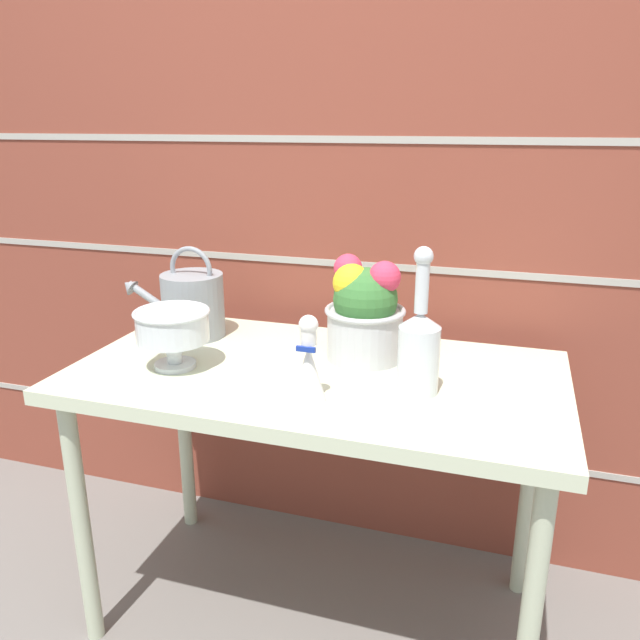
{
  "coord_description": "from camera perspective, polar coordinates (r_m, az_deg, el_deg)",
  "views": [
    {
      "loc": [
        0.44,
        -1.37,
        1.33
      ],
      "look_at": [
        0.0,
        0.03,
        0.86
      ],
      "focal_mm": 35.0,
      "sensor_mm": 36.0,
      "label": 1
    }
  ],
  "objects": [
    {
      "name": "figurine_vase",
      "position": [
        1.36,
        -1.04,
        -4.28
      ],
      "size": [
        0.08,
        0.08,
        0.2
      ],
      "color": "white",
      "rests_on": "patio_table"
    },
    {
      "name": "ground_plane",
      "position": [
        1.96,
        -0.31,
        -25.0
      ],
      "size": [
        12.0,
        12.0,
        0.0
      ],
      "primitive_type": "plane",
      "color": "slate"
    },
    {
      "name": "watering_can",
      "position": [
        1.81,
        -11.64,
        1.49
      ],
      "size": [
        0.32,
        0.18,
        0.26
      ],
      "color": "gray",
      "rests_on": "patio_table"
    },
    {
      "name": "patio_table",
      "position": [
        1.59,
        -0.35,
        -7.17
      ],
      "size": [
        1.21,
        0.65,
        0.74
      ],
      "color": "beige",
      "rests_on": "ground_plane"
    },
    {
      "name": "glass_decanter",
      "position": [
        1.41,
        9.04,
        -2.34
      ],
      "size": [
        0.09,
        0.09,
        0.34
      ],
      "color": "silver",
      "rests_on": "patio_table"
    },
    {
      "name": "flower_planter",
      "position": [
        1.59,
        4.07,
        0.79
      ],
      "size": [
        0.21,
        0.21,
        0.27
      ],
      "color": "#BCBCC1",
      "rests_on": "patio_table"
    },
    {
      "name": "brick_wall",
      "position": [
        1.88,
        3.85,
        10.69
      ],
      "size": [
        3.6,
        0.08,
        2.2
      ],
      "color": "brown",
      "rests_on": "ground_plane"
    },
    {
      "name": "crystal_pedestal_bowl",
      "position": [
        1.58,
        -13.33,
        -0.69
      ],
      "size": [
        0.19,
        0.19,
        0.15
      ],
      "color": "silver",
      "rests_on": "patio_table"
    }
  ]
}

